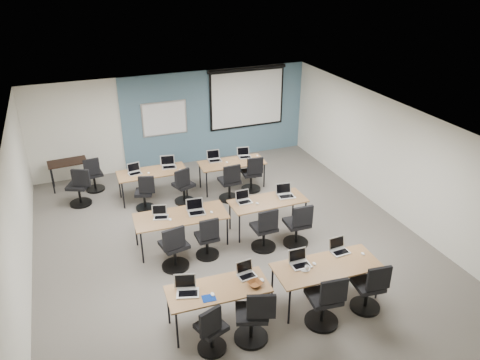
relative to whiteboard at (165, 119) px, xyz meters
name	(u,v)px	position (x,y,z in m)	size (l,w,h in m)	color
floor	(229,242)	(0.30, -4.43, -1.45)	(8.00, 9.00, 0.02)	#6B6354
ceiling	(228,124)	(0.30, -4.43, 1.25)	(8.00, 9.00, 0.02)	white
wall_back	(175,120)	(0.30, 0.07, -0.10)	(8.00, 0.04, 2.70)	beige
wall_front	(353,338)	(0.30, -8.93, -0.10)	(8.00, 0.04, 2.70)	beige
wall_left	(17,224)	(-3.70, -4.43, -0.10)	(0.04, 9.00, 2.70)	beige
wall_right	(390,158)	(4.30, -4.43, -0.10)	(0.04, 9.00, 2.70)	beige
blue_accent_panel	(216,115)	(1.55, 0.04, -0.10)	(5.50, 0.04, 2.70)	#3D5977
whiteboard	(165,119)	(0.00, 0.00, 0.00)	(1.28, 0.03, 0.98)	silver
projector_screen	(247,95)	(2.50, -0.02, 0.44)	(2.40, 0.10, 1.82)	black
training_table_front_left	(218,291)	(-0.72, -6.68, -0.77)	(1.69, 0.70, 0.73)	#AA7A40
training_table_front_right	(327,267)	(1.26, -6.79, -0.76)	(1.89, 0.79, 0.73)	#936540
training_table_mid_left	(181,217)	(-0.68, -4.17, -0.76)	(1.93, 0.81, 0.73)	brown
training_table_mid_right	(268,202)	(1.29, -4.24, -0.77)	(1.71, 0.71, 0.73)	#AA6C3B
training_table_back_left	(152,173)	(-0.80, -1.81, -0.77)	(1.71, 0.71, 0.73)	olive
training_table_back_right	(232,164)	(1.27, -2.00, -0.77)	(1.71, 0.71, 0.73)	brown
laptop_0	(187,288)	(-1.22, -6.57, -0.65)	(0.36, 0.30, 0.27)	#A6A6AE
mouse_0	(213,294)	(-0.85, -6.80, -0.71)	(0.06, 0.10, 0.04)	white
task_chair_0	(211,332)	(-1.03, -7.24, -1.06)	(0.49, 0.47, 0.96)	black
laptop_1	(246,272)	(-0.16, -6.52, -0.66)	(0.30, 0.26, 0.23)	#AEAEAE
mouse_1	(262,280)	(0.03, -6.76, -0.71)	(0.06, 0.10, 0.04)	white
task_chair_1	(253,320)	(-0.33, -7.26, -1.02)	(0.58, 0.56, 1.03)	black
laptop_2	(300,261)	(0.83, -6.58, -0.66)	(0.34, 0.29, 0.26)	silver
mouse_2	(314,264)	(1.08, -6.67, -0.71)	(0.06, 0.09, 0.03)	white
task_chair_2	(325,304)	(0.91, -7.36, -1.01)	(0.57, 0.57, 1.05)	black
laptop_3	(339,248)	(1.69, -6.49, -0.66)	(0.33, 0.28, 0.25)	#AFAFAF
mouse_3	(363,254)	(2.05, -6.73, -0.71)	(0.06, 0.09, 0.03)	white
task_chair_3	(370,291)	(1.82, -7.33, -1.03)	(0.53, 0.53, 1.01)	black
laptop_4	(160,214)	(-1.09, -4.07, -0.66)	(0.30, 0.26, 0.23)	#B1B0B5
mouse_4	(170,219)	(-0.93, -4.27, -0.71)	(0.06, 0.10, 0.04)	white
task_chair_4	(175,250)	(-1.02, -4.93, -1.02)	(0.55, 0.55, 1.03)	black
laptop_5	(196,209)	(-0.34, -4.16, -0.65)	(0.36, 0.31, 0.27)	#AFAFBC
mouse_5	(212,212)	(-0.05, -4.29, -0.71)	(0.06, 0.10, 0.04)	white
task_chair_5	(208,241)	(-0.30, -4.80, -1.05)	(0.48, 0.48, 0.97)	black
laptop_6	(244,199)	(0.77, -4.09, -0.66)	(0.32, 0.27, 0.24)	#B4B4B4
mouse_6	(257,203)	(1.00, -4.30, -0.71)	(0.06, 0.10, 0.03)	white
task_chair_6	(265,232)	(0.90, -4.96, -1.03)	(0.53, 0.53, 1.01)	black
laptop_7	(285,193)	(1.73, -4.18, -0.65)	(0.36, 0.30, 0.27)	silver
mouse_7	(295,197)	(1.89, -4.35, -0.71)	(0.06, 0.09, 0.03)	white
task_chair_7	(298,228)	(1.61, -5.07, -1.03)	(0.54, 0.54, 1.02)	black
laptop_8	(134,171)	(-1.21, -1.75, -0.66)	(0.32, 0.27, 0.24)	#A4A3AD
mouse_8	(149,173)	(-0.89, -1.88, -0.71)	(0.05, 0.09, 0.03)	white
task_chair_8	(145,195)	(-1.10, -2.36, -1.06)	(0.47, 0.46, 0.95)	black
laptop_9	(169,164)	(-0.33, -1.67, -0.65)	(0.36, 0.31, 0.27)	silver
mouse_9	(180,170)	(-0.12, -2.00, -0.71)	(0.05, 0.09, 0.03)	white
task_chair_9	(184,188)	(-0.15, -2.38, -1.04)	(0.52, 0.50, 0.98)	black
laptop_10	(214,158)	(0.88, -1.72, -0.66)	(0.34, 0.29, 0.26)	silver
mouse_10	(227,162)	(1.14, -1.98, -0.71)	(0.05, 0.09, 0.03)	white
task_chair_10	(230,185)	(0.98, -2.65, -1.03)	(0.55, 0.55, 1.02)	black
laptop_11	(244,155)	(1.70, -1.79, -0.66)	(0.33, 0.28, 0.25)	#AFAFB5
mouse_11	(257,156)	(2.05, -1.86, -0.71)	(0.06, 0.09, 0.03)	white
task_chair_11	(252,176)	(1.69, -2.38, -1.04)	(0.51, 0.51, 0.99)	black
blue_mousepad	(209,298)	(-0.93, -6.85, -0.72)	(0.22, 0.18, 0.01)	navy
snack_bowl	(255,284)	(-0.13, -6.82, -0.69)	(0.25, 0.25, 0.06)	brown
snack_plate	(305,269)	(0.85, -6.74, -0.71)	(0.19, 0.19, 0.01)	white
coffee_cup	(307,268)	(0.87, -6.78, -0.68)	(0.07, 0.07, 0.06)	white
utility_table	(68,165)	(-2.74, -0.44, -0.79)	(0.97, 0.54, 0.75)	black
spare_chair_a	(94,177)	(-2.16, -0.88, -1.05)	(0.49, 0.49, 0.97)	black
spare_chair_b	(80,190)	(-2.55, -1.54, -1.03)	(0.58, 0.54, 1.02)	black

